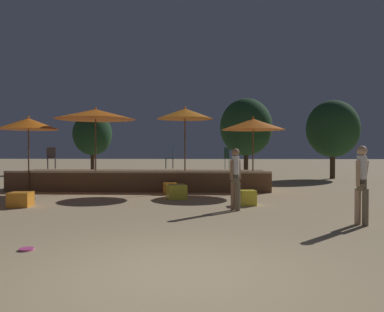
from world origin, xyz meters
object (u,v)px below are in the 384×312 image
object	(u,v)px
bistro_chair_0	(51,156)
bistro_chair_2	(228,156)
cube_seat_0	(21,199)
patio_umbrella_0	(253,124)
patio_umbrella_1	(185,114)
person_0	(235,177)
cube_seat_2	(170,188)
person_1	(362,182)
bistro_chair_1	(172,156)
cube_seat_1	(248,198)
background_tree_1	(333,129)
patio_umbrella_3	(96,114)
cube_seat_5	(176,192)
patio_umbrella_2	(28,124)
background_tree_2	(92,134)
frisbee_disc	(26,249)
background_tree_0	(246,127)

from	to	relation	value
bistro_chair_0	bistro_chair_2	xyz separation A→B (m)	(7.46, -0.12, 0.00)
cube_seat_0	bistro_chair_0	distance (m)	5.54
patio_umbrella_0	patio_umbrella_1	xyz separation A→B (m)	(-2.58, 0.01, 0.41)
cube_seat_0	person_0	world-z (taller)	person_0
cube_seat_2	person_1	distance (m)	7.19
bistro_chair_1	cube_seat_1	bearing A→B (deg)	25.50
background_tree_1	patio_umbrella_1	bearing A→B (deg)	-139.01
patio_umbrella_3	cube_seat_2	distance (m)	4.01
patio_umbrella_1	cube_seat_1	distance (m)	4.81
cube_seat_5	person_1	size ratio (longest dim) A/B	0.44
patio_umbrella_0	background_tree_1	xyz separation A→B (m)	(5.25, 6.82, 0.20)
bistro_chair_2	background_tree_1	world-z (taller)	background_tree_1
patio_umbrella_2	bistro_chair_1	xyz separation A→B (m)	(5.24, 1.98, -1.23)
person_1	person_0	bearing A→B (deg)	-166.71
background_tree_2	patio_umbrella_1	bearing A→B (deg)	-58.86
cube_seat_2	frisbee_disc	distance (m)	7.87
patio_umbrella_0	person_1	bearing A→B (deg)	-76.08
patio_umbrella_3	bistro_chair_1	size ratio (longest dim) A/B	3.58
patio_umbrella_0	bistro_chair_1	xyz separation A→B (m)	(-3.25, 1.66, -1.21)
bistro_chair_1	patio_umbrella_0	bearing A→B (deg)	60.39
cube_seat_1	person_0	bearing A→B (deg)	-114.10
cube_seat_2	background_tree_1	bearing A→B (deg)	42.03
patio_umbrella_2	background_tree_0	world-z (taller)	background_tree_0
patio_umbrella_0	person_0	size ratio (longest dim) A/B	1.74
background_tree_0	person_1	bearing A→B (deg)	-86.78
cube_seat_1	background_tree_2	world-z (taller)	background_tree_2
cube_seat_5	background_tree_2	world-z (taller)	background_tree_2
bistro_chair_2	frisbee_disc	bearing A→B (deg)	128.39
frisbee_disc	patio_umbrella_2	bearing A→B (deg)	115.53
patio_umbrella_0	bistro_chair_2	bearing A→B (deg)	125.26
cube_seat_2	background_tree_0	distance (m)	10.64
patio_umbrella_3	cube_seat_1	size ratio (longest dim) A/B	6.59
person_0	bistro_chair_0	xyz separation A→B (m)	(-7.32, 5.68, 0.47)
cube_seat_0	background_tree_1	bearing A→B (deg)	41.25
patio_umbrella_0	cube_seat_0	size ratio (longest dim) A/B	4.49
bistro_chair_2	person_1	bearing A→B (deg)	167.77
patio_umbrella_0	cube_seat_2	world-z (taller)	patio_umbrella_0
cube_seat_1	cube_seat_2	xyz separation A→B (m)	(-2.50, 2.69, -0.01)
bistro_chair_0	bistro_chair_1	xyz separation A→B (m)	(5.07, 0.32, 0.00)
patio_umbrella_1	bistro_chair_2	size ratio (longest dim) A/B	3.62
background_tree_1	frisbee_disc	bearing A→B (deg)	-123.04
person_0	bistro_chair_1	xyz separation A→B (m)	(-2.25, 5.99, 0.47)
background_tree_1	background_tree_0	bearing A→B (deg)	155.75
patio_umbrella_3	cube_seat_1	bearing A→B (deg)	-30.42
patio_umbrella_3	bistro_chair_0	xyz separation A→B (m)	(-2.36, 1.55, -1.60)
patio_umbrella_2	bistro_chair_1	bearing A→B (deg)	20.73
patio_umbrella_0	background_tree_1	bearing A→B (deg)	52.39
bistro_chair_2	background_tree_2	size ratio (longest dim) A/B	0.21
cube_seat_5	background_tree_1	world-z (taller)	background_tree_1
frisbee_disc	cube_seat_2	bearing A→B (deg)	78.50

